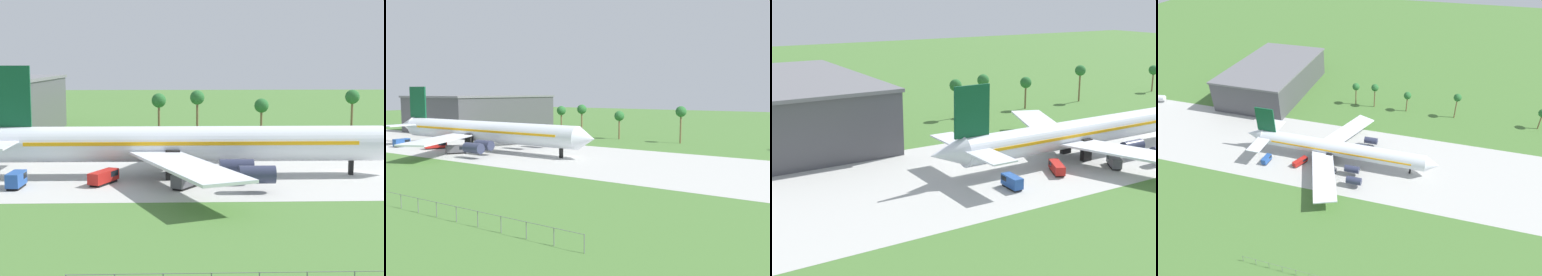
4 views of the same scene
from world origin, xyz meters
The scene contains 7 objects.
ground_plane centered at (0.00, 0.00, 0.00)m, with size 600.00×600.00×0.00m, color #477233.
taxiway_strip centered at (0.00, 0.00, 0.01)m, with size 320.00×44.00×0.02m.
jet_airliner centered at (-29.21, -2.92, 5.48)m, with size 77.64×59.26×18.76m.
baggage_tug centered at (-42.10, -9.19, 1.18)m, with size 4.55×6.52×2.16m.
fuel_truck centered at (-55.34, -11.70, 1.35)m, with size 2.24×5.01×2.51m.
catering_van centered at (-29.03, -12.45, 1.26)m, with size 4.82×5.94×2.34m.
palm_tree_row centered at (9.97, 44.73, 8.89)m, with size 102.60×3.60×12.38m.
Camera 1 is at (-31.16, -101.68, 19.49)m, focal length 55.00 mm.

